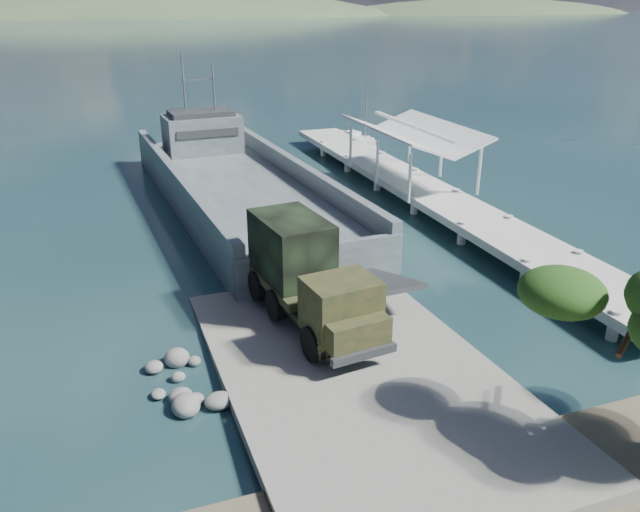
{
  "coord_description": "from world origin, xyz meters",
  "views": [
    {
      "loc": [
        -8.2,
        -19.69,
        13.47
      ],
      "look_at": [
        1.03,
        6.0,
        2.21
      ],
      "focal_mm": 35.0,
      "sensor_mm": 36.0,
      "label": 1
    }
  ],
  "objects": [
    {
      "name": "soldier",
      "position": [
        -1.22,
        -0.71,
        1.29
      ],
      "size": [
        0.61,
        0.42,
        1.58
      ],
      "primitive_type": "imported",
      "rotation": [
        0.0,
        0.0,
        -0.08
      ],
      "color": "#212D19",
      "rests_on": "boat_ramp"
    },
    {
      "name": "military_truck",
      "position": [
        -0.51,
        3.38,
        2.57
      ],
      "size": [
        3.82,
        9.25,
        4.17
      ],
      "rotation": [
        0.0,
        0.0,
        0.12
      ],
      "color": "black",
      "rests_on": "boat_ramp"
    },
    {
      "name": "ground",
      "position": [
        0.0,
        0.0,
        0.0
      ],
      "size": [
        1400.0,
        1400.0,
        0.0
      ],
      "primitive_type": "plane",
      "color": "#1C3D44",
      "rests_on": "ground"
    },
    {
      "name": "landing_craft",
      "position": [
        0.63,
        21.75,
        0.86
      ],
      "size": [
        10.79,
        35.78,
        10.5
      ],
      "rotation": [
        0.0,
        0.0,
        0.06
      ],
      "color": "#464F52",
      "rests_on": "ground"
    },
    {
      "name": "sailboat_far",
      "position": [
        16.29,
        39.88,
        0.3
      ],
      "size": [
        2.67,
        4.88,
        5.71
      ],
      "rotation": [
        0.0,
        0.0,
        0.29
      ],
      "color": "white",
      "rests_on": "ground"
    },
    {
      "name": "pier",
      "position": [
        13.0,
        18.77,
        1.6
      ],
      "size": [
        6.4,
        44.0,
        6.1
      ],
      "color": "beige",
      "rests_on": "ground"
    },
    {
      "name": "distant_headlands",
      "position": [
        50.0,
        560.0,
        0.0
      ],
      "size": [
        1000.0,
        240.0,
        48.0
      ],
      "primitive_type": null,
      "color": "#3E5635",
      "rests_on": "ground"
    },
    {
      "name": "sailboat_near",
      "position": [
        15.96,
        34.73,
        0.39
      ],
      "size": [
        3.36,
        6.29,
        7.35
      ],
      "rotation": [
        0.0,
        0.0,
        -0.28
      ],
      "color": "white",
      "rests_on": "ground"
    },
    {
      "name": "boat_ramp",
      "position": [
        0.0,
        -1.0,
        0.25
      ],
      "size": [
        10.0,
        18.0,
        0.5
      ],
      "primitive_type": "cube",
      "color": "gray",
      "rests_on": "ground"
    },
    {
      "name": "shoreline_rocks",
      "position": [
        -6.2,
        0.5,
        0.0
      ],
      "size": [
        3.2,
        5.6,
        0.9
      ],
      "primitive_type": null,
      "color": "slate",
      "rests_on": "ground"
    }
  ]
}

